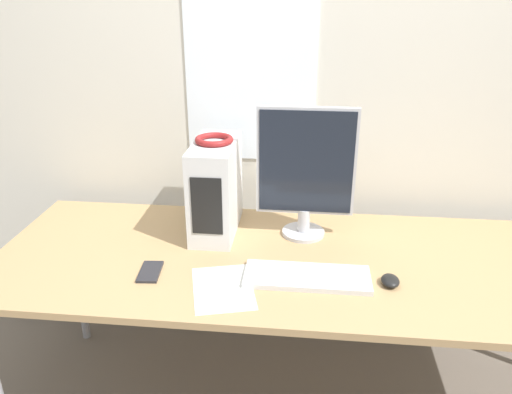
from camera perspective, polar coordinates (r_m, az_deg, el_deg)
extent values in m
cube|color=beige|center=(2.34, 6.24, 12.58)|extent=(8.00, 0.06, 2.70)
cube|color=white|center=(2.29, -0.54, 18.56)|extent=(0.60, 0.01, 1.18)
cube|color=tan|center=(2.01, 5.41, -7.37)|extent=(2.47, 0.89, 0.03)
cylinder|color=#99999E|center=(2.77, -19.64, -8.74)|extent=(0.04, 0.04, 0.75)
cube|color=silver|center=(2.14, -4.50, 1.08)|extent=(0.18, 0.39, 0.40)
cube|color=black|center=(1.96, -5.52, -1.09)|extent=(0.12, 0.00, 0.24)
torus|color=maroon|center=(2.07, -4.68, 6.55)|extent=(0.16, 0.16, 0.03)
cylinder|color=#B7B7BC|center=(2.18, 5.62, -4.04)|extent=(0.18, 0.18, 0.02)
cylinder|color=#B7B7BC|center=(2.16, 5.68, -2.66)|extent=(0.05, 0.05, 0.10)
cube|color=#B7B7BC|center=(2.05, 5.97, 4.03)|extent=(0.41, 0.03, 0.45)
cube|color=black|center=(2.04, 5.97, 3.89)|extent=(0.38, 0.00, 0.43)
cube|color=silver|center=(1.87, 6.01, -9.07)|extent=(0.46, 0.18, 0.02)
cube|color=white|center=(1.86, 6.03, -8.77)|extent=(0.43, 0.15, 0.00)
ellipsoid|color=black|center=(1.89, 15.24, -9.22)|extent=(0.07, 0.09, 0.03)
cube|color=#232328|center=(1.94, -11.87, -8.36)|extent=(0.09, 0.15, 0.01)
cube|color=white|center=(1.82, -3.65, -10.35)|extent=(0.28, 0.34, 0.00)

